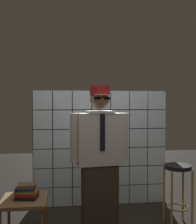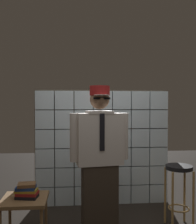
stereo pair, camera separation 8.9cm
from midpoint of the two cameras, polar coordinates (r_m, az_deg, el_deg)
The scene contains 5 objects.
glass_block_wall at distance 4.20m, azimuth 1.60°, elevation -7.66°, with size 2.11×0.10×1.82m.
standing_person at distance 3.17m, azimuth 1.17°, elevation -9.93°, with size 0.71×0.34×1.78m.
bar_stool at distance 3.65m, azimuth 17.72°, elevation -14.00°, with size 0.34×0.34×0.79m.
side_table at distance 3.34m, azimuth -14.77°, elevation -18.48°, with size 0.52×0.52×0.48m.
book_stack at distance 3.29m, azimuth -14.33°, elevation -16.14°, with size 0.27×0.21×0.17m.
Camera 2 is at (-0.44, -2.69, 1.56)m, focal length 42.43 mm.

